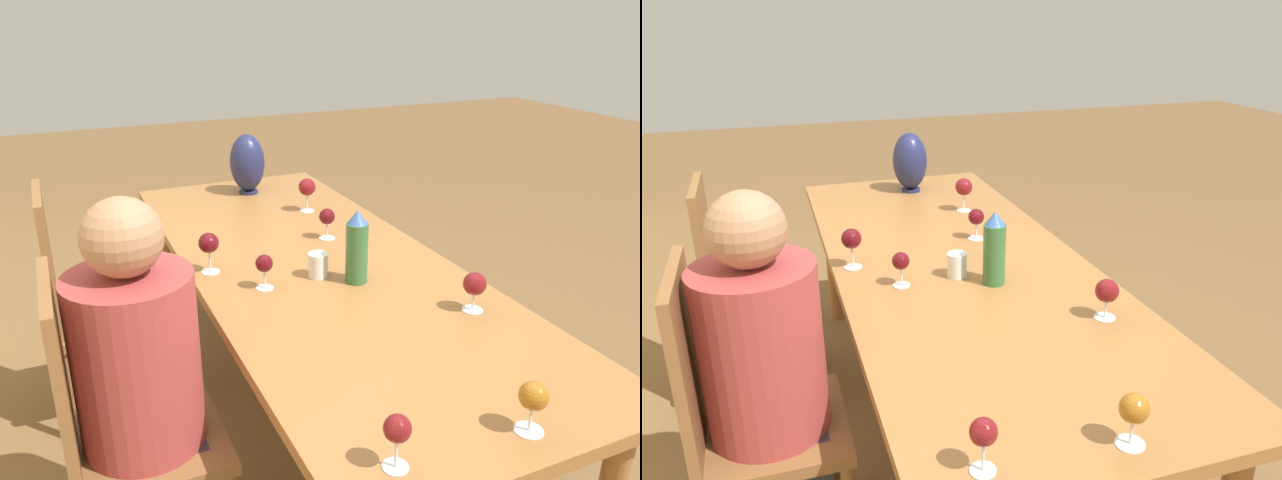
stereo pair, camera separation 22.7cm
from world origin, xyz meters
TOP-DOWN VIEW (x-y plane):
  - ground_plane at (0.00, 0.00)m, footprint 14.00×14.00m
  - dining_table at (0.00, 0.00)m, footprint 2.40×0.92m
  - water_bottle at (-0.21, -0.06)m, footprint 0.08×0.08m
  - water_tumbler at (-0.12, 0.05)m, footprint 0.07×0.07m
  - vase at (0.95, -0.04)m, footprint 0.17×0.17m
  - wine_glass_0 at (-0.14, 0.25)m, footprint 0.06×0.06m
  - wine_glass_1 at (0.21, -0.14)m, footprint 0.07×0.07m
  - wine_glass_2 at (-1.07, 0.29)m, footprint 0.06×0.06m
  - wine_glass_3 at (0.57, -0.20)m, footprint 0.08×0.08m
  - wine_glass_4 at (-1.09, -0.05)m, footprint 0.07×0.07m
  - wine_glass_5 at (-0.56, -0.29)m, footprint 0.07×0.07m
  - wine_glass_6 at (0.07, 0.39)m, footprint 0.07×0.07m
  - chair_near at (-0.40, 0.80)m, footprint 0.44×0.44m
  - chair_far at (0.47, 0.80)m, footprint 0.44×0.44m
  - person_near at (-0.40, 0.71)m, footprint 0.35×0.35m

SIDE VIEW (x-z plane):
  - ground_plane at x=0.00m, z-range 0.00..0.00m
  - chair_near at x=-0.40m, z-range 0.02..1.02m
  - chair_far at x=0.47m, z-range 0.02..1.02m
  - person_near at x=-0.40m, z-range 0.04..1.24m
  - dining_table at x=0.00m, z-range 0.30..1.04m
  - water_tumbler at x=-0.12m, z-range 0.74..0.83m
  - wine_glass_0 at x=-0.14m, z-range 0.76..0.89m
  - wine_glass_5 at x=-0.56m, z-range 0.76..0.89m
  - wine_glass_1 at x=0.21m, z-range 0.76..0.89m
  - wine_glass_4 at x=-1.09m, z-range 0.76..0.89m
  - wine_glass_2 at x=-1.07m, z-range 0.77..0.90m
  - wine_glass_6 at x=0.07m, z-range 0.77..0.92m
  - wine_glass_3 at x=0.57m, z-range 0.77..0.93m
  - water_bottle at x=-0.21m, z-range 0.73..1.00m
  - vase at x=0.95m, z-range 0.74..1.04m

